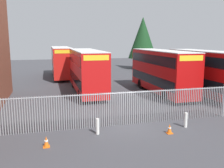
# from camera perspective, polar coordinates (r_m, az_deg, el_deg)

# --- Properties ---
(ground_plane) EXTENTS (100.00, 100.00, 0.00)m
(ground_plane) POSITION_cam_1_polar(r_m,az_deg,el_deg) (24.00, -2.39, -3.09)
(ground_plane) COLOR #3D3D42
(palisade_fence) EXTENTS (15.63, 0.14, 2.35)m
(palisade_fence) POSITION_cam_1_polar(r_m,az_deg,el_deg) (16.06, 1.86, -5.37)
(palisade_fence) COLOR gray
(palisade_fence) RESTS_ON ground
(double_decker_bus_near_gate) EXTENTS (2.54, 10.81, 4.42)m
(double_decker_bus_near_gate) POSITION_cam_1_polar(r_m,az_deg,el_deg) (25.83, 20.80, 2.66)
(double_decker_bus_near_gate) COLOR #B70C0C
(double_decker_bus_near_gate) RESTS_ON ground
(double_decker_bus_behind_fence_left) EXTENTS (2.54, 10.81, 4.42)m
(double_decker_bus_behind_fence_left) POSITION_cam_1_polar(r_m,az_deg,el_deg) (26.04, 11.22, 3.18)
(double_decker_bus_behind_fence_left) COLOR #B70C0C
(double_decker_bus_behind_fence_left) RESTS_ON ground
(double_decker_bus_behind_fence_right) EXTENTS (2.54, 10.81, 4.42)m
(double_decker_bus_behind_fence_right) POSITION_cam_1_polar(r_m,az_deg,el_deg) (26.08, -5.81, 3.33)
(double_decker_bus_behind_fence_right) COLOR red
(double_decker_bus_behind_fence_right) RESTS_ON ground
(double_decker_bus_far_back) EXTENTS (2.54, 10.81, 4.42)m
(double_decker_bus_far_back) POSITION_cam_1_polar(r_m,az_deg,el_deg) (37.50, -11.51, 5.21)
(double_decker_bus_far_back) COLOR red
(double_decker_bus_far_back) RESTS_ON ground
(bollard_near_left) EXTENTS (0.20, 0.20, 0.95)m
(bollard_near_left) POSITION_cam_1_polar(r_m,az_deg,el_deg) (14.78, -3.31, -9.64)
(bollard_near_left) COLOR silver
(bollard_near_left) RESTS_ON ground
(bollard_center_front) EXTENTS (0.20, 0.20, 0.95)m
(bollard_center_front) POSITION_cam_1_polar(r_m,az_deg,el_deg) (16.55, 16.49, -7.88)
(bollard_center_front) COLOR silver
(bollard_center_front) RESTS_ON ground
(traffic_cone_by_gate) EXTENTS (0.34, 0.34, 0.59)m
(traffic_cone_by_gate) POSITION_cam_1_polar(r_m,az_deg,el_deg) (15.31, 13.00, -9.92)
(traffic_cone_by_gate) COLOR orange
(traffic_cone_by_gate) RESTS_ON ground
(traffic_cone_mid_forecourt) EXTENTS (0.34, 0.34, 0.59)m
(traffic_cone_mid_forecourt) POSITION_cam_1_polar(r_m,az_deg,el_deg) (13.58, -14.78, -12.63)
(traffic_cone_mid_forecourt) COLOR orange
(traffic_cone_mid_forecourt) RESTS_ON ground
(tree_tall_back) EXTENTS (5.33, 5.33, 9.65)m
(tree_tall_back) POSITION_cam_1_polar(r_m,az_deg,el_deg) (47.88, 7.03, 10.43)
(tree_tall_back) COLOR #4C3823
(tree_tall_back) RESTS_ON ground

